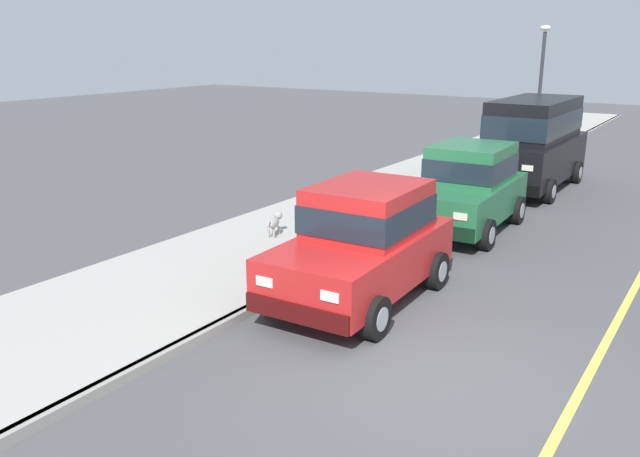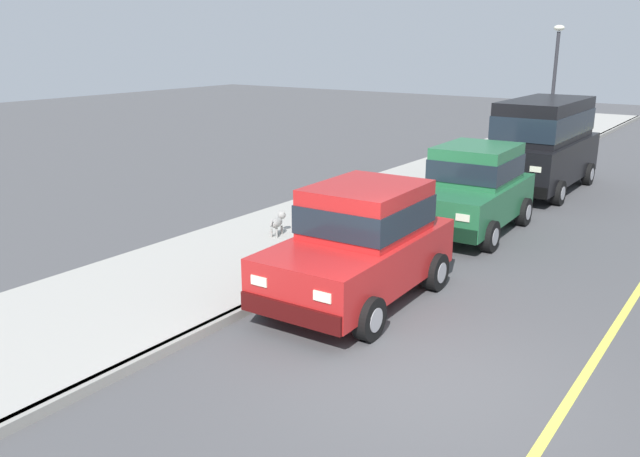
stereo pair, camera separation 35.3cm
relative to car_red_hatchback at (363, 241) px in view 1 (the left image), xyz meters
The scene contains 9 objects.
ground_plane 2.88m from the car_red_hatchback, 40.10° to the right, with size 80.00×80.00×0.00m, color #4C4C4F.
curb 2.27m from the car_red_hatchback, 122.82° to the right, with size 0.16×64.00×0.14m, color gray.
sidewalk 3.53m from the car_red_hatchback, 149.17° to the right, with size 3.60×64.00×0.14m, color #A8A59E.
lane_centre_line 4.18m from the car_red_hatchback, 25.42° to the right, with size 0.12×57.60×0.01m, color #E0D64C.
car_red_hatchback is the anchor object (origin of this frame).
car_green_hatchback 4.81m from the car_red_hatchback, 91.18° to the left, with size 2.06×3.86×1.88m.
car_black_van 9.77m from the car_red_hatchback, 90.73° to the left, with size 2.15×4.90×2.52m.
dog_grey 3.57m from the car_red_hatchback, 151.12° to the left, with size 0.32×0.74×0.49m.
street_lamp 15.23m from the car_red_hatchback, 95.61° to the left, with size 0.36×0.36×4.42m.
Camera 1 is at (2.83, -6.98, 4.09)m, focal length 36.66 mm.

